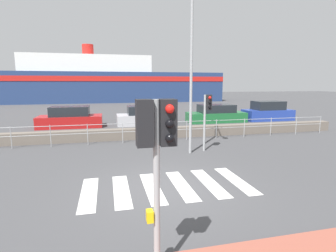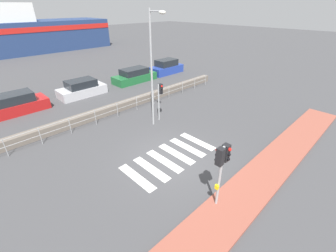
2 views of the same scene
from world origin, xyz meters
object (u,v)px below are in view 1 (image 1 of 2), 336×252
Objects in this scene: traffic_light_far at (207,110)px; ferry_boat at (110,83)px; streetlamp at (193,53)px; parked_car_blue at (268,112)px; traffic_light_near at (156,141)px; parked_car_red at (70,118)px; parked_car_green at (216,115)px; parked_car_silver at (144,117)px.

ferry_boat is at bearing 95.94° from traffic_light_far.
parked_car_blue is (9.60, 8.81, -3.59)m from streetlamp.
traffic_light_far is at bearing 63.06° from traffic_light_near.
parked_car_red is at bearing 129.42° from traffic_light_far.
parked_car_blue is at bearing 0.00° from parked_car_green.
ferry_boat is 29.20m from parked_car_blue.
traffic_light_near reaches higher than parked_car_green.
parked_car_blue reaches higher than parked_car_silver.
parked_car_silver is (-0.84, 8.81, -3.67)m from streetlamp.
traffic_light_far is 0.37× the size of streetlamp.
parked_car_silver is 10.44m from parked_car_blue.
parked_car_red is (-6.89, 8.38, -1.26)m from traffic_light_far.
parked_car_red is (-3.27, -26.33, -2.53)m from ferry_boat.
ferry_boat reaches higher than parked_car_red.
parked_car_green is (4.96, 8.81, -3.68)m from streetlamp.
parked_car_red is 11.00m from parked_car_green.
parked_car_silver is (5.20, 0.00, -0.03)m from parked_car_red.
traffic_light_near is 0.62× the size of parked_car_green.
traffic_light_far is at bearing -78.64° from parked_car_silver.
parked_car_red is at bearing -180.00° from parked_car_silver.
parked_car_silver is (1.93, -26.33, -2.56)m from ferry_boat.
ferry_boat reaches higher than parked_car_silver.
ferry_boat is at bearing 94.50° from streetlamp.
ferry_boat reaches higher than traffic_light_far.
parked_car_red is at bearing 180.00° from parked_car_green.
traffic_light_near is at bearing -90.10° from ferry_boat.
traffic_light_near is 0.41× the size of streetlamp.
ferry_boat is at bearing 115.16° from parked_car_blue.
parked_car_red is (-3.20, 15.63, -1.59)m from traffic_light_near.
traffic_light_near is at bearing -116.53° from parked_car_green.
parked_car_green is at bearing 180.00° from parked_car_blue.
traffic_light_near is 41.98m from ferry_boat.
ferry_boat is at bearing 82.91° from parked_car_red.
streetlamp reaches higher than parked_car_blue.
streetlamp is 11.28m from parked_car_red.
streetlamp is 9.58m from parked_car_silver.
parked_car_blue is at bearing 42.53° from streetlamp.
traffic_light_near reaches higher than traffic_light_far.
streetlamp is at bearing -137.47° from parked_car_blue.
traffic_light_near is 8.15m from traffic_light_far.
traffic_light_near is at bearing -112.60° from streetlamp.
parked_car_green is at bearing 63.83° from traffic_light_far.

